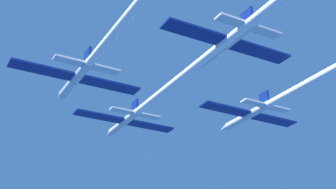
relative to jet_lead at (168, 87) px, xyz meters
name	(u,v)px	position (x,y,z in m)	size (l,w,h in m)	color
jet_lead	(168,87)	(0.00, 0.00, 0.00)	(15.54, 48.60, 2.57)	silver
jet_left_wing	(121,25)	(-11.64, -11.81, -1.07)	(15.54, 47.46, 2.57)	silver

